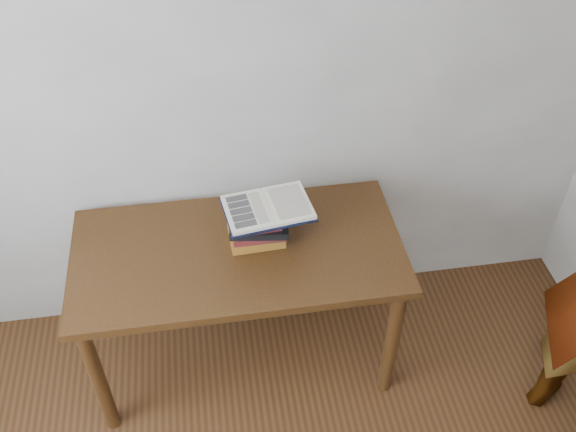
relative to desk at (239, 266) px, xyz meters
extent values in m
cube|color=silver|center=(-0.09, 0.37, 0.69)|extent=(3.50, 0.04, 2.60)
cube|color=#452D11|center=(0.00, 0.00, 0.08)|extent=(1.33, 0.66, 0.04)
cylinder|color=#452D11|center=(-0.60, -0.27, -0.28)|extent=(0.06, 0.06, 0.67)
cylinder|color=#452D11|center=(0.60, -0.27, -0.28)|extent=(0.06, 0.06, 0.67)
cylinder|color=#452D11|center=(-0.60, 0.27, -0.28)|extent=(0.06, 0.06, 0.67)
cylinder|color=#452D11|center=(0.60, 0.27, -0.28)|extent=(0.06, 0.06, 0.67)
cube|color=#AE6327|center=(0.08, 0.05, 0.12)|extent=(0.22, 0.18, 0.04)
cube|color=maroon|center=(0.09, 0.05, 0.15)|extent=(0.21, 0.15, 0.03)
cube|color=black|center=(0.10, 0.05, 0.18)|extent=(0.25, 0.21, 0.03)
cube|color=maroon|center=(0.08, 0.05, 0.22)|extent=(0.20, 0.17, 0.03)
cube|color=#AE6327|center=(0.09, 0.04, 0.25)|extent=(0.23, 0.17, 0.03)
cube|color=black|center=(0.13, 0.03, 0.27)|extent=(0.36, 0.28, 0.01)
cube|color=silver|center=(0.05, 0.02, 0.28)|extent=(0.19, 0.24, 0.01)
cube|color=silver|center=(0.21, 0.04, 0.28)|extent=(0.19, 0.24, 0.01)
cylinder|color=silver|center=(0.13, 0.03, 0.28)|extent=(0.04, 0.22, 0.01)
cube|color=black|center=(0.01, 0.09, 0.29)|extent=(0.09, 0.04, 0.00)
cube|color=black|center=(0.02, 0.06, 0.29)|extent=(0.09, 0.04, 0.00)
cube|color=black|center=(0.03, 0.02, 0.29)|extent=(0.09, 0.04, 0.00)
cube|color=black|center=(0.03, -0.02, 0.29)|extent=(0.09, 0.04, 0.00)
cube|color=black|center=(0.04, -0.06, 0.29)|extent=(0.09, 0.04, 0.00)
cube|color=silver|center=(0.09, 0.03, 0.29)|extent=(0.07, 0.19, 0.00)
cube|color=silver|center=(0.22, 0.04, 0.29)|extent=(0.15, 0.20, 0.00)
camera|label=1|loc=(-0.07, -1.79, 1.94)|focal=40.00mm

